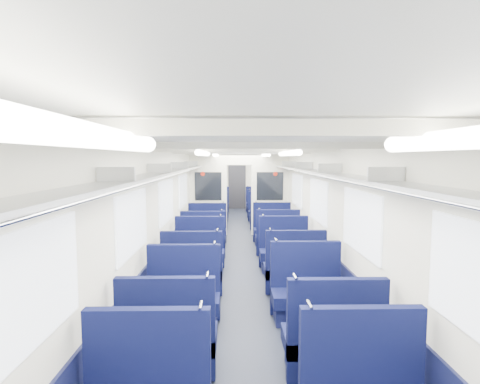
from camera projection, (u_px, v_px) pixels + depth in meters
name	position (u px, v px, depth m)	size (l,w,h in m)	color
floor	(242.00, 268.00, 7.58)	(2.80, 18.00, 0.01)	black
ceiling	(242.00, 150.00, 7.37)	(2.80, 18.00, 0.01)	white
wall_left	(171.00, 210.00, 7.45)	(0.02, 18.00, 2.35)	beige
dado_left	(172.00, 251.00, 7.52)	(0.03, 17.90, 0.70)	black
wall_right	(312.00, 210.00, 7.50)	(0.02, 18.00, 2.35)	beige
dado_right	(311.00, 250.00, 7.57)	(0.03, 17.90, 0.70)	black
wall_far	(237.00, 182.00, 16.43)	(2.80, 0.02, 2.35)	beige
luggage_rack_left	(180.00, 170.00, 7.38)	(0.36, 17.40, 0.18)	#B2B5BA
luggage_rack_right	(303.00, 169.00, 7.42)	(0.36, 17.40, 0.18)	#B2B5BA
windows	(242.00, 200.00, 6.99)	(2.78, 15.60, 0.75)	white
ceiling_fittings	(242.00, 153.00, 7.11)	(2.70, 16.06, 0.11)	silver
end_door	(237.00, 186.00, 16.39)	(0.75, 0.06, 2.00)	black
bulkhead	(239.00, 192.00, 10.77)	(2.80, 0.10, 2.35)	silver
seat_8	(168.00, 342.00, 3.84)	(0.97, 0.54, 1.09)	#0C113B
seat_9	(333.00, 344.00, 3.80)	(0.97, 0.54, 1.09)	#0C113B
seat_10	(183.00, 301.00, 4.95)	(0.97, 0.54, 1.09)	#0C113B
seat_11	(307.00, 295.00, 5.14)	(0.97, 0.54, 1.09)	#0C113B
seat_12	(193.00, 273.00, 6.12)	(0.97, 0.54, 1.09)	#0C113B
seat_13	(294.00, 272.00, 6.20)	(0.97, 0.54, 1.09)	#0C113B
seat_14	(199.00, 254.00, 7.37)	(0.97, 0.54, 1.09)	#0C113B
seat_15	(284.00, 253.00, 7.42)	(0.97, 0.54, 1.09)	#0C113B
seat_16	(203.00, 243.00, 8.36)	(0.97, 0.54, 1.09)	#0C113B
seat_17	(277.00, 240.00, 8.59)	(0.97, 0.54, 1.09)	#0C113B
seat_18	(207.00, 232.00, 9.56)	(0.97, 0.54, 1.09)	#0C113B
seat_19	(272.00, 231.00, 9.68)	(0.97, 0.54, 1.09)	#0C113B
seat_20	(212.00, 219.00, 11.60)	(0.97, 0.54, 1.09)	#0C113B
seat_21	(266.00, 219.00, 11.61)	(0.97, 0.54, 1.09)	#0C113B
seat_22	(214.00, 213.00, 12.81)	(0.97, 0.54, 1.09)	#0C113B
seat_23	(262.00, 213.00, 12.88)	(0.97, 0.54, 1.09)	#0C113B
seat_24	(215.00, 209.00, 13.83)	(0.97, 0.54, 1.09)	#0C113B
seat_25	(260.00, 209.00, 13.95)	(0.97, 0.54, 1.09)	#0C113B
seat_26	(217.00, 205.00, 15.00)	(0.97, 0.54, 1.09)	#0C113B
seat_27	(258.00, 204.00, 15.17)	(0.97, 0.54, 1.09)	#0C113B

